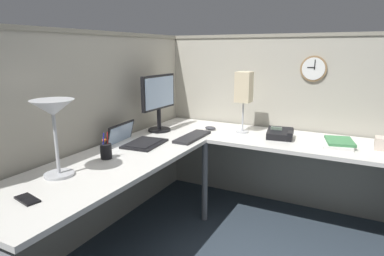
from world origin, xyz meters
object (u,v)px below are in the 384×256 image
laptop (134,140)px  desk_lamp_dome (53,114)px  computer_mouse (210,128)px  desk_lamp_paper (244,89)px  monitor (159,99)px  wall_clock (314,69)px  book_stack (339,143)px  pen_cup (106,151)px  tissue_box (384,144)px  cell_phone (27,199)px  office_phone (281,134)px  keyboard (192,137)px

laptop → desk_lamp_dome: bearing=-177.9°
computer_mouse → desk_lamp_paper: desk_lamp_paper is taller
monitor → wall_clock: bearing=-63.0°
computer_mouse → book_stack: (-0.01, -1.07, 0.00)m
book_stack → desk_lamp_paper: desk_lamp_paper is taller
pen_cup → tissue_box: bearing=-56.8°
monitor → tissue_box: (0.28, -1.77, -0.25)m
laptop → book_stack: bearing=-64.9°
monitor → laptop: bearing=-174.3°
cell_phone → computer_mouse: bearing=5.4°
desk_lamp_dome → pen_cup: bearing=-5.0°
pen_cup → wall_clock: 1.86m
office_phone → book_stack: size_ratio=0.73×
pen_cup → monitor: bearing=7.2°
tissue_box → wall_clock: wall_clock is taller
keyboard → tissue_box: bearing=-75.7°
pen_cup → desk_lamp_paper: size_ratio=0.34×
wall_clock → monitor: bearing=117.0°
cell_phone → desk_lamp_paper: desk_lamp_paper is taller
monitor → office_phone: 1.09m
monitor → laptop: 0.51m
desk_lamp_dome → tissue_box: 2.26m
book_stack → wall_clock: (0.37, 0.27, 0.53)m
desk_lamp_dome → office_phone: size_ratio=1.96×
desk_lamp_dome → book_stack: bearing=-44.7°
pen_cup → wall_clock: bearing=-37.5°
monitor → wall_clock: 1.36m
desk_lamp_dome → cell_phone: (-0.30, -0.12, -0.36)m
book_stack → tissue_box: size_ratio=2.60×
pen_cup → keyboard: bearing=-20.7°
cell_phone → desk_lamp_paper: bearing=-3.4°
desk_lamp_dome → monitor: bearing=3.4°
computer_mouse → book_stack: 1.07m
monitor → book_stack: 1.51m
monitor → keyboard: bearing=-102.5°
laptop → computer_mouse: laptop is taller
computer_mouse → desk_lamp_dome: desk_lamp_dome is taller
cell_phone → office_phone: size_ratio=0.63×
laptop → desk_lamp_paper: desk_lamp_paper is taller
laptop → computer_mouse: size_ratio=3.94×
office_phone → book_stack: bearing=-90.0°
desk_lamp_paper → wall_clock: size_ratio=2.41×
laptop → pen_cup: bearing=-171.2°
pen_cup → office_phone: (1.05, -0.93, -0.02)m
monitor → desk_lamp_dome: bearing=-176.6°
office_phone → wall_clock: bearing=-23.8°
keyboard → tissue_box: size_ratio=3.58×
wall_clock → desk_lamp_dome: bearing=147.8°
book_stack → desk_lamp_paper: 0.87m
cell_phone → office_phone: (1.71, -0.84, 0.03)m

